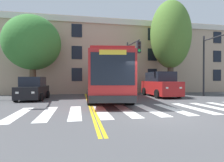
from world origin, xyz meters
name	(u,v)px	position (x,y,z in m)	size (l,w,h in m)	color
ground_plane	(160,115)	(0.00, 0.00, 0.00)	(120.00, 120.00, 0.00)	#4C4C4F
crosswalk	(150,110)	(0.12, 1.40, 0.00)	(13.41, 3.88, 0.01)	white
lane_line_yellow_inner	(84,92)	(-2.95, 15.40, 0.00)	(0.12, 36.00, 0.01)	gold
lane_line_yellow_outer	(86,92)	(-2.79, 15.40, 0.00)	(0.12, 36.00, 0.01)	gold
city_bus	(109,76)	(-1.13, 7.03, 1.83)	(3.96, 12.12, 3.31)	#B22323
car_black_near_lane	(33,89)	(-7.09, 7.20, 0.82)	(2.03, 3.72, 1.78)	black
car_red_far_lane	(160,85)	(3.78, 7.79, 1.07)	(2.24, 4.94, 2.26)	#AD1E1E
car_white_behind_bus	(104,85)	(-0.43, 15.27, 0.81)	(2.24, 4.46, 1.77)	white
traffic_light_near_corner	(219,52)	(8.14, 5.69, 3.87)	(0.53, 4.34, 5.68)	#28282D
traffic_light_overhead	(132,58)	(1.36, 8.74, 3.58)	(0.52, 2.92, 5.31)	#28282D
street_tree_curbside_large	(171,35)	(5.75, 9.48, 6.19)	(6.06, 5.96, 9.71)	#4C3D2D
street_tree_curbside_small	(33,43)	(-7.73, 9.67, 4.89)	(6.30, 5.94, 7.39)	brown
building_facade	(110,60)	(0.45, 15.83, 4.19)	(32.10, 8.28, 8.37)	tan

